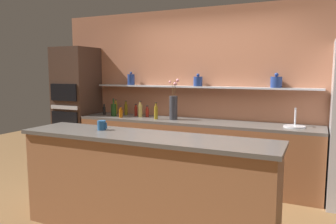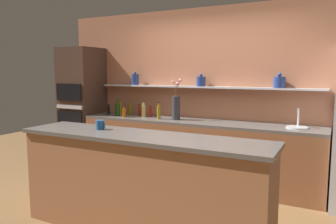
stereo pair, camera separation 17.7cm
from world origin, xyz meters
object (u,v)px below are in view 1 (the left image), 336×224
bottle_wine_7 (114,110)px  flower_vase (173,106)px  bottle_sauce_5 (121,113)px  bottle_oil_0 (116,108)px  oven_tower (77,107)px  bottle_oil_4 (156,112)px  sink_fixture (294,125)px  bottle_sauce_8 (147,112)px  bottle_sauce_2 (104,110)px  bottle_sauce_6 (136,111)px  coffee_mug (102,125)px  bottle_oil_1 (126,109)px  bottle_spirit_3 (140,110)px

bottle_wine_7 → flower_vase: bearing=2.3°
bottle_sauce_5 → bottle_wine_7: 0.24m
bottle_oil_0 → bottle_wine_7: size_ratio=0.86×
oven_tower → bottle_oil_4: oven_tower is taller
sink_fixture → bottle_sauce_8: bearing=178.8°
flower_vase → bottle_sauce_2: flower_vase is taller
bottle_sauce_5 → bottle_sauce_6: (0.10, 0.29, 0.01)m
bottle_sauce_8 → bottle_sauce_5: bearing=-146.9°
sink_fixture → bottle_sauce_8: (-2.20, 0.05, 0.05)m
bottle_sauce_5 → bottle_sauce_8: size_ratio=0.98×
bottle_oil_0 → coffee_mug: size_ratio=2.25×
flower_vase → coffee_mug: 1.65m
flower_vase → bottle_sauce_8: flower_vase is taller
bottle_wine_7 → coffee_mug: 1.86m
oven_tower → flower_vase: (1.85, -0.01, 0.10)m
sink_fixture → bottle_oil_4: (-1.97, -0.10, 0.08)m
bottle_oil_0 → bottle_oil_4: bearing=-16.0°
bottle_wine_7 → bottle_sauce_8: (0.56, 0.12, -0.03)m
oven_tower → bottle_oil_1: bearing=9.3°
bottle_sauce_5 → bottle_sauce_8: (0.35, 0.23, 0.00)m
flower_vase → bottle_sauce_6: (-0.74, 0.14, -0.12)m
bottle_spirit_3 → bottle_sauce_6: bearing=143.2°
sink_fixture → bottle_sauce_8: 2.20m
bottle_oil_0 → bottle_sauce_2: (-0.13, -0.15, -0.03)m
bottle_wine_7 → oven_tower: bearing=176.0°
bottle_oil_0 → bottle_sauce_2: bottle_oil_0 is taller
bottle_oil_4 → bottle_sauce_6: (-0.48, 0.21, -0.02)m
bottle_oil_4 → bottle_sauce_8: 0.28m
bottle_oil_0 → bottle_sauce_8: size_ratio=1.35×
bottle_oil_4 → bottle_sauce_2: bearing=174.0°
bottle_oil_0 → bottle_sauce_6: (0.42, -0.05, -0.02)m
flower_vase → coffee_mug: flower_vase is taller
oven_tower → bottle_sauce_5: 1.03m
oven_tower → bottle_sauce_5: bearing=-9.3°
bottle_sauce_2 → bottle_sauce_6: 0.56m
oven_tower → bottle_sauce_5: (1.01, -0.17, -0.03)m
bottle_oil_0 → bottle_sauce_5: 0.46m
bottle_sauce_6 → bottle_wine_7: 0.36m
bottle_oil_0 → coffee_mug: 2.11m
flower_vase → bottle_sauce_8: (-0.49, 0.08, -0.12)m
bottle_sauce_8 → oven_tower: bearing=-177.5°
bottle_spirit_3 → coffee_mug: bottle_spirit_3 is taller
flower_vase → bottle_wine_7: (-1.05, -0.04, -0.10)m
bottle_sauce_5 → coffee_mug: coffee_mug is taller
oven_tower → bottle_oil_0: bearing=13.8°
bottle_wine_7 → coffee_mug: bottle_wine_7 is taller
bottle_sauce_2 → bottle_wine_7: size_ratio=0.61×
bottle_oil_1 → bottle_sauce_2: size_ratio=1.36×
bottle_sauce_2 → bottle_spirit_3: bearing=-0.6°
flower_vase → bottle_spirit_3: bearing=177.2°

